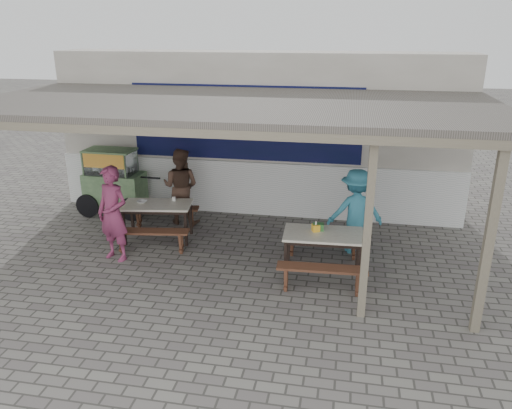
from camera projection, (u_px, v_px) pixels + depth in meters
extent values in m
plane|color=slate|center=(221.00, 273.00, 8.57)|extent=(60.00, 60.00, 0.00)
cube|color=beige|center=(259.00, 132.00, 11.31)|extent=(9.00, 1.20, 3.50)
cube|color=white|center=(254.00, 188.00, 11.12)|extent=(9.00, 0.10, 1.20)
cube|color=#12104C|center=(245.00, 123.00, 10.68)|extent=(5.00, 0.03, 1.60)
cube|color=#5F5851|center=(232.00, 104.00, 8.57)|extent=(9.00, 4.20, 0.12)
cube|color=#7A715C|center=(197.00, 133.00, 6.71)|extent=(9.00, 0.12, 0.12)
cube|color=#7A715C|center=(489.00, 242.00, 6.50)|extent=(0.12, 0.12, 2.70)
cube|color=#7A715C|center=(367.00, 230.00, 6.87)|extent=(0.11, 0.11, 2.70)
cube|color=white|center=(157.00, 205.00, 9.70)|extent=(1.41, 0.89, 0.04)
cube|color=black|center=(157.00, 208.00, 9.72)|extent=(1.29, 0.78, 0.06)
cube|color=black|center=(124.00, 228.00, 9.57)|extent=(0.05, 0.05, 0.71)
cube|color=black|center=(186.00, 229.00, 9.53)|extent=(0.05, 0.05, 0.71)
cube|color=black|center=(132.00, 217.00, 10.11)|extent=(0.05, 0.05, 0.71)
cube|color=black|center=(191.00, 218.00, 10.08)|extent=(0.05, 0.05, 0.71)
cube|color=brown|center=(151.00, 231.00, 9.21)|extent=(1.44, 0.49, 0.04)
cube|color=brown|center=(122.00, 242.00, 9.30)|extent=(0.09, 0.28, 0.41)
cube|color=brown|center=(181.00, 243.00, 9.27)|extent=(0.09, 0.28, 0.41)
cube|color=brown|center=(164.00, 208.00, 10.39)|extent=(1.44, 0.49, 0.04)
cube|color=brown|center=(139.00, 218.00, 10.48)|extent=(0.09, 0.28, 0.41)
cube|color=brown|center=(192.00, 219.00, 10.45)|extent=(0.09, 0.28, 0.41)
cube|color=white|center=(323.00, 234.00, 8.32)|extent=(1.36, 0.82, 0.04)
cube|color=black|center=(323.00, 238.00, 8.34)|extent=(1.25, 0.71, 0.06)
cube|color=black|center=(286.00, 261.00, 8.23)|extent=(0.05, 0.05, 0.71)
cube|color=black|center=(360.00, 265.00, 8.07)|extent=(0.05, 0.05, 0.71)
cube|color=black|center=(289.00, 245.00, 8.82)|extent=(0.05, 0.05, 0.71)
cube|color=black|center=(358.00, 249.00, 8.66)|extent=(0.05, 0.05, 0.71)
cube|color=brown|center=(322.00, 268.00, 7.81)|extent=(1.43, 0.34, 0.04)
cube|color=brown|center=(286.00, 279.00, 7.96)|extent=(0.06, 0.28, 0.41)
cube|color=brown|center=(357.00, 283.00, 7.81)|extent=(0.06, 0.28, 0.41)
cube|color=brown|center=(323.00, 235.00, 9.04)|extent=(1.43, 0.34, 0.04)
cube|color=brown|center=(292.00, 245.00, 9.19)|extent=(0.06, 0.28, 0.41)
cube|color=brown|center=(354.00, 248.00, 9.04)|extent=(0.06, 0.28, 0.41)
cube|color=#779A67|center=(115.00, 188.00, 11.12)|extent=(1.29, 0.69, 0.66)
cube|color=#779A67|center=(117.00, 202.00, 11.23)|extent=(1.24, 0.65, 0.05)
cylinder|color=black|center=(87.00, 206.00, 11.01)|extent=(0.53, 0.06, 0.53)
cylinder|color=black|center=(131.00, 209.00, 10.80)|extent=(0.53, 0.06, 0.53)
cube|color=silver|center=(111.00, 162.00, 10.93)|extent=(1.05, 0.59, 0.52)
cube|color=#779A67|center=(109.00, 150.00, 10.84)|extent=(1.09, 0.63, 0.04)
cube|color=#F06638|center=(103.00, 161.00, 10.62)|extent=(0.94, 0.04, 0.30)
cylinder|color=black|center=(146.00, 177.00, 10.87)|extent=(0.66, 0.05, 0.04)
imported|color=#822F54|center=(113.00, 214.00, 8.84)|extent=(0.73, 0.59, 1.74)
imported|color=#4F372B|center=(181.00, 186.00, 10.53)|extent=(0.84, 0.68, 1.63)
imported|color=teal|center=(356.00, 211.00, 9.16)|extent=(1.14, 0.81, 1.59)
cube|color=gold|center=(316.00, 228.00, 8.38)|extent=(0.15, 0.15, 0.12)
cube|color=#316F33|center=(318.00, 227.00, 8.42)|extent=(0.19, 0.13, 0.12)
cylinder|color=white|center=(174.00, 199.00, 9.86)|extent=(0.07, 0.07, 0.08)
imported|color=silver|center=(142.00, 202.00, 9.74)|extent=(0.23, 0.23, 0.04)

